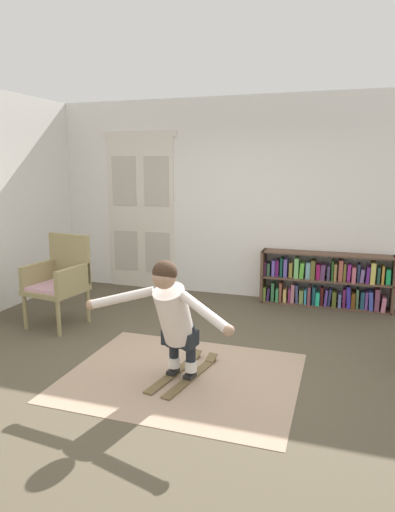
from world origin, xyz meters
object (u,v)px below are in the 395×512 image
Objects in this scene: person_skier at (173,313)px; skis_pair at (184,373)px; wicker_chair at (60,278)px; bookshelf at (326,282)px.

skis_pair is at bearing 79.57° from person_skier.
wicker_chair is 1.16× the size of skis_pair.
wicker_chair reaches higher than skis_pair.
person_skier reaches higher than wicker_chair.
wicker_chair is 2.18m from skis_pair.
person_skier reaches higher than bookshelf.
bookshelf is 1.87× the size of skis_pair.
skis_pair is (-1.15, -2.62, -0.32)m from bookshelf.
skis_pair is at bearing -113.78° from bookshelf.
wicker_chair is at bearing 150.86° from person_skier.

